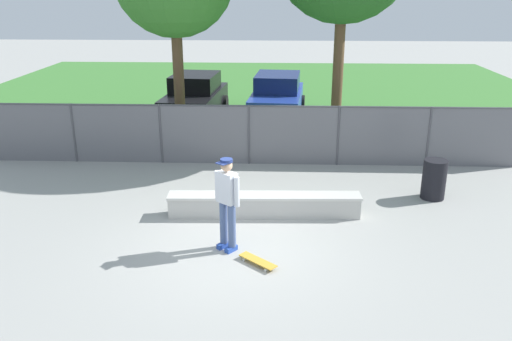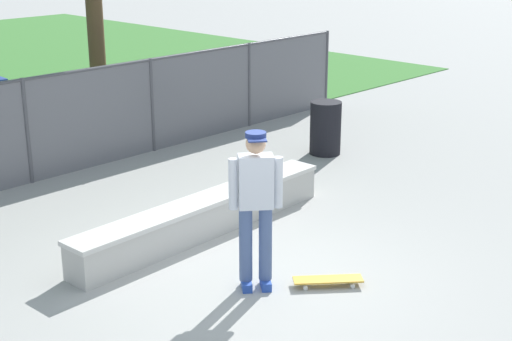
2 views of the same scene
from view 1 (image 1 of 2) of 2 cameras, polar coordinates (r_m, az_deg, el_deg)
ground_plane at (r=10.30m, az=-2.27°, el=-8.36°), size 80.00×80.00×0.00m
grass_strip at (r=24.91m, az=0.49°, el=8.48°), size 27.00×20.00×0.02m
concrete_ledge at (r=11.52m, az=0.91°, el=-3.78°), size 4.25×0.62×0.50m
skateboarder at (r=9.80m, az=-3.17°, el=-3.22°), size 0.49×0.44×1.84m
skateboard at (r=9.67m, az=0.19°, el=-9.85°), size 0.73×0.68×0.09m
chainlink_fence at (r=14.67m, az=-0.79°, el=4.21°), size 15.07×0.07×1.70m
car_black at (r=20.15m, az=-6.68°, el=8.08°), size 2.28×4.34×1.66m
car_blue at (r=20.05m, az=2.32°, el=8.14°), size 2.28×4.34×1.66m
trash_bin at (r=13.08m, az=18.89°, el=-0.91°), size 0.56×0.56×0.96m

